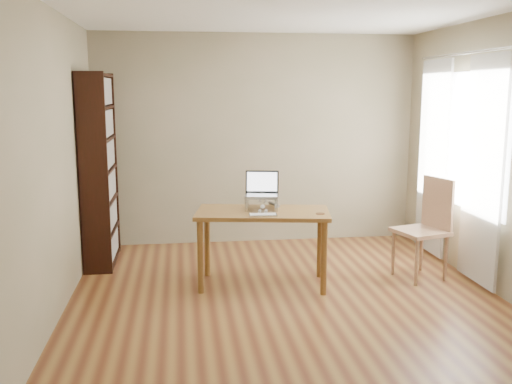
{
  "coord_description": "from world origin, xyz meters",
  "views": [
    {
      "loc": [
        -0.95,
        -4.82,
        1.91
      ],
      "look_at": [
        -0.23,
        0.55,
        0.94
      ],
      "focal_mm": 40.0,
      "sensor_mm": 36.0,
      "label": 1
    }
  ],
  "objects_px": {
    "desk": "(263,222)",
    "keyboard": "(263,215)",
    "cat": "(263,203)",
    "chair": "(428,224)",
    "bookshelf": "(100,170)",
    "laptop": "(261,189)"
  },
  "relations": [
    {
      "from": "desk",
      "to": "laptop",
      "type": "bearing_deg",
      "value": 99.83
    },
    {
      "from": "bookshelf",
      "to": "keyboard",
      "type": "height_order",
      "value": "bookshelf"
    },
    {
      "from": "chair",
      "to": "cat",
      "type": "bearing_deg",
      "value": 159.75
    },
    {
      "from": "keyboard",
      "to": "chair",
      "type": "height_order",
      "value": "chair"
    },
    {
      "from": "laptop",
      "to": "chair",
      "type": "relative_size",
      "value": 0.35
    },
    {
      "from": "bookshelf",
      "to": "desk",
      "type": "relative_size",
      "value": 1.52
    },
    {
      "from": "bookshelf",
      "to": "laptop",
      "type": "distance_m",
      "value": 1.87
    },
    {
      "from": "cat",
      "to": "chair",
      "type": "bearing_deg",
      "value": 8.52
    },
    {
      "from": "keyboard",
      "to": "chair",
      "type": "distance_m",
      "value": 1.76
    },
    {
      "from": "bookshelf",
      "to": "chair",
      "type": "xyz_separation_m",
      "value": [
        3.38,
        -0.99,
        -0.49
      ]
    },
    {
      "from": "desk",
      "to": "keyboard",
      "type": "xyz_separation_m",
      "value": [
        -0.03,
        -0.22,
        0.12
      ]
    },
    {
      "from": "desk",
      "to": "laptop",
      "type": "height_order",
      "value": "laptop"
    },
    {
      "from": "keyboard",
      "to": "bookshelf",
      "type": "bearing_deg",
      "value": 148.16
    },
    {
      "from": "cat",
      "to": "desk",
      "type": "bearing_deg",
      "value": -87.91
    },
    {
      "from": "bookshelf",
      "to": "desk",
      "type": "distance_m",
      "value": 1.98
    },
    {
      "from": "bookshelf",
      "to": "cat",
      "type": "distance_m",
      "value": 1.92
    },
    {
      "from": "laptop",
      "to": "cat",
      "type": "height_order",
      "value": "laptop"
    },
    {
      "from": "cat",
      "to": "chair",
      "type": "height_order",
      "value": "chair"
    },
    {
      "from": "laptop",
      "to": "chair",
      "type": "height_order",
      "value": "laptop"
    },
    {
      "from": "laptop",
      "to": "chair",
      "type": "distance_m",
      "value": 1.75
    },
    {
      "from": "keyboard",
      "to": "desk",
      "type": "bearing_deg",
      "value": 86.61
    },
    {
      "from": "cat",
      "to": "chair",
      "type": "xyz_separation_m",
      "value": [
        1.69,
        -0.12,
        -0.25
      ]
    }
  ]
}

